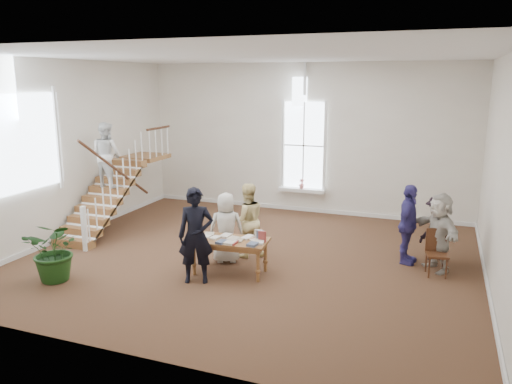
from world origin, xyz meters
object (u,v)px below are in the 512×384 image
at_px(person_yellow, 247,220).
at_px(side_chair, 436,250).
at_px(floor_plant, 56,250).
at_px(library_table, 231,243).
at_px(woman_cluster_c, 439,232).
at_px(elderly_woman, 226,228).
at_px(woman_cluster_b, 437,228).
at_px(woman_cluster_a, 408,224).
at_px(police_officer, 196,236).

distance_m(person_yellow, side_chair, 4.13).
bearing_deg(floor_plant, library_table, 26.69).
bearing_deg(woman_cluster_c, elderly_woman, -110.52).
xyz_separation_m(elderly_woman, floor_plant, (-2.78, -2.19, -0.15)).
bearing_deg(woman_cluster_b, elderly_woman, -29.48).
bearing_deg(woman_cluster_a, side_chair, -117.70).
xyz_separation_m(person_yellow, side_chair, (4.10, 0.37, -0.32)).
relative_size(elderly_woman, side_chair, 1.63).
bearing_deg(woman_cluster_a, floor_plant, 126.99).
height_order(person_yellow, woman_cluster_b, person_yellow).
bearing_deg(woman_cluster_b, woman_cluster_a, -14.78).
distance_m(library_table, side_chair, 4.29).
bearing_deg(floor_plant, woman_cluster_c, 24.80).
distance_m(police_officer, side_chair, 5.00).
xyz_separation_m(person_yellow, woman_cluster_c, (4.12, 0.63, -0.01)).
xyz_separation_m(library_table, elderly_woman, (-0.38, 0.60, 0.12)).
height_order(elderly_woman, woman_cluster_b, elderly_woman).
height_order(library_table, woman_cluster_c, woman_cluster_c).
bearing_deg(person_yellow, police_officer, 40.47).
bearing_deg(elderly_woman, police_officer, 61.96).
bearing_deg(woman_cluster_c, library_table, -101.63).
relative_size(elderly_woman, floor_plant, 1.24).
relative_size(elderly_woman, woman_cluster_c, 0.93).
relative_size(woman_cluster_a, woman_cluster_c, 1.05).
distance_m(library_table, woman_cluster_c, 4.40).
relative_size(police_officer, elderly_woman, 1.23).
height_order(police_officer, person_yellow, police_officer).
xyz_separation_m(police_officer, woman_cluster_c, (4.52, 2.38, -0.12)).
xyz_separation_m(police_officer, woman_cluster_a, (3.88, 2.58, -0.08)).
relative_size(elderly_woman, person_yellow, 0.92).
distance_m(elderly_woman, woman_cluster_a, 4.01).
distance_m(police_officer, woman_cluster_c, 5.11).
height_order(woman_cluster_a, floor_plant, woman_cluster_a).
distance_m(elderly_woman, person_yellow, 0.59).
xyz_separation_m(police_officer, elderly_woman, (0.10, 1.25, -0.18)).
relative_size(police_officer, floor_plant, 1.52).
bearing_deg(library_table, police_officer, -131.57).
relative_size(library_table, elderly_woman, 1.04).
height_order(woman_cluster_c, side_chair, woman_cluster_c).
bearing_deg(person_yellow, woman_cluster_b, 160.82).
bearing_deg(elderly_woman, woman_cluster_b, 178.71).
distance_m(person_yellow, woman_cluster_a, 3.58).
xyz_separation_m(elderly_woman, person_yellow, (0.30, 0.50, 0.07)).
bearing_deg(floor_plant, police_officer, 19.39).
relative_size(police_officer, side_chair, 2.00).
bearing_deg(library_table, woman_cluster_c, 18.45).
bearing_deg(side_chair, woman_cluster_c, 74.07).
xyz_separation_m(woman_cluster_a, woman_cluster_b, (0.60, 0.45, -0.15)).
height_order(police_officer, floor_plant, police_officer).
bearing_deg(side_chair, police_officer, -166.97).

